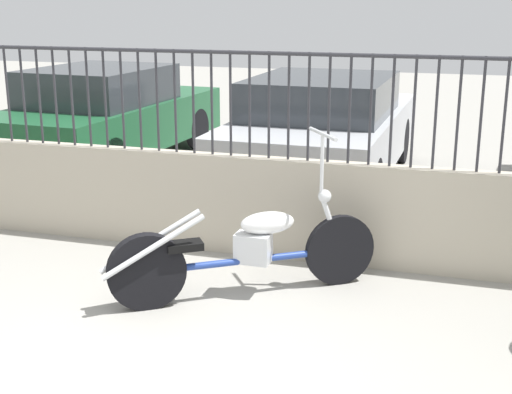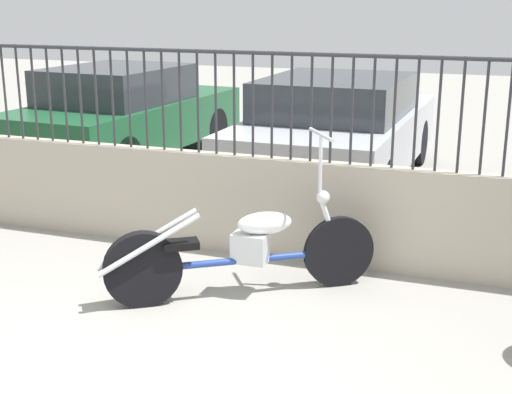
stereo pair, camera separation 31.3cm
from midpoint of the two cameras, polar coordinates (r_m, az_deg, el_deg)
name	(u,v)px [view 1 (the left image)]	position (r m, az deg, el deg)	size (l,w,h in m)	color
low_wall	(259,206)	(6.60, -1.11, -0.75)	(10.83, 0.18, 0.93)	#B2A893
fence_railing	(259,90)	(6.38, -1.16, 8.57)	(10.83, 0.04, 0.95)	#2D2D33
motorcycle_blue	(235,251)	(5.67, -3.29, -4.37)	(1.94, 1.39, 1.32)	black
car_green	(107,115)	(10.58, -12.71, 6.43)	(2.00, 4.20, 1.39)	black
car_silver	(324,128)	(9.28, 4.48, 5.49)	(1.92, 4.40, 1.38)	black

